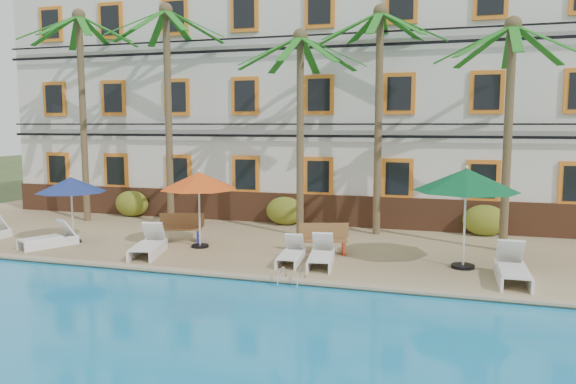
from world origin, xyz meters
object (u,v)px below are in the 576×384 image
(lounger_b, at_px, (49,238))
(lounger_c, at_px, (148,245))
(umbrella_green, at_px, (466,181))
(lounger_f, at_px, (512,269))
(palm_e, at_px, (510,100))
(umbrella_blue, at_px, (71,185))
(palm_d, at_px, (379,88))
(umbrella_red, at_px, (199,181))
(lounger_e, at_px, (321,256))
(bench_right, at_px, (322,239))
(bench_left, at_px, (180,227))
(palm_b, at_px, (168,85))
(palm_a, at_px, (82,87))
(palm_c, at_px, (300,102))
(lounger_d, at_px, (291,254))
(pool_ladder, at_px, (292,282))

(lounger_b, xyz_separation_m, lounger_c, (3.65, -0.10, 0.03))
(umbrella_green, bearing_deg, lounger_f, -41.54)
(palm_e, xyz_separation_m, umbrella_blue, (-13.52, -2.89, -2.71))
(umbrella_green, bearing_deg, palm_d, 125.86)
(umbrella_red, bearing_deg, lounger_e, -14.79)
(palm_e, relative_size, umbrella_red, 2.85)
(umbrella_red, distance_m, bench_right, 4.27)
(palm_d, xyz_separation_m, umbrella_red, (-5.06, -3.82, -3.02))
(lounger_c, bearing_deg, umbrella_green, 7.35)
(lounger_e, relative_size, bench_left, 1.20)
(palm_b, bearing_deg, palm_a, -179.46)
(bench_right, bearing_deg, lounger_c, -161.42)
(umbrella_green, bearing_deg, umbrella_red, 178.15)
(umbrella_green, bearing_deg, bench_right, 173.06)
(palm_c, distance_m, lounger_f, 8.93)
(lounger_d, height_order, lounger_f, lounger_f)
(bench_left, bearing_deg, palm_c, 30.59)
(palm_d, relative_size, palm_e, 1.13)
(lounger_e, height_order, bench_left, bench_left)
(bench_left, bearing_deg, bench_right, -4.93)
(pool_ladder, bearing_deg, palm_e, 45.24)
(palm_d, distance_m, lounger_c, 9.37)
(palm_d, bearing_deg, lounger_b, -152.12)
(lounger_b, distance_m, lounger_d, 8.03)
(lounger_c, relative_size, bench_left, 1.32)
(palm_c, height_order, palm_d, palm_d)
(palm_a, distance_m, lounger_b, 7.05)
(palm_c, bearing_deg, palm_e, -4.19)
(lounger_b, relative_size, pool_ladder, 2.52)
(umbrella_green, relative_size, lounger_d, 1.67)
(palm_b, xyz_separation_m, pool_ladder, (6.73, -6.19, -5.36))
(bench_right, bearing_deg, lounger_b, -169.69)
(palm_a, relative_size, umbrella_red, 3.37)
(palm_c, bearing_deg, lounger_f, -31.52)
(umbrella_green, xyz_separation_m, lounger_f, (1.17, -1.03, -2.08))
(lounger_d, bearing_deg, umbrella_blue, 176.16)
(palm_d, distance_m, umbrella_green, 5.73)
(lounger_d, distance_m, pool_ladder, 1.99)
(palm_a, bearing_deg, lounger_c, -39.48)
(palm_a, distance_m, lounger_f, 17.12)
(lounger_b, bearing_deg, umbrella_green, 4.81)
(lounger_c, height_order, lounger_f, lounger_f)
(umbrella_blue, xyz_separation_m, lounger_f, (13.50, -0.71, -1.60))
(bench_left, relative_size, bench_right, 1.00)
(umbrella_red, height_order, bench_left, umbrella_red)
(umbrella_red, bearing_deg, pool_ladder, -37.16)
(lounger_e, height_order, bench_right, bench_right)
(palm_b, bearing_deg, lounger_d, -34.93)
(palm_e, relative_size, bench_right, 4.50)
(palm_a, distance_m, lounger_e, 12.69)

